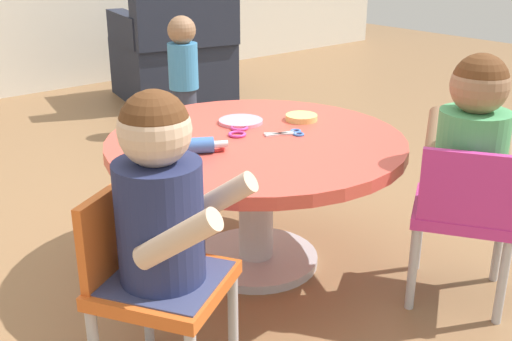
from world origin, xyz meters
The scene contains 16 objects.
ground_plane centered at (0.00, 0.00, 0.00)m, with size 10.00×10.00×0.00m, color olive.
craft_table centered at (0.00, 0.00, 0.37)m, with size 1.00×1.00×0.47m.
child_chair_left centered at (-0.60, -0.31, 0.31)m, with size 0.41×0.41×0.54m.
seated_child_left centered at (-0.58, -0.35, 0.53)m, with size 0.41×0.43×0.51m.
child_chair_right centered at (0.33, -0.59, 0.31)m, with size 0.41×0.41×0.54m.
seated_child_right centered at (0.37, -0.57, 0.53)m, with size 0.44×0.41×0.51m.
armchair_dark centered at (1.06, 2.15, 0.31)m, with size 0.83×0.85×0.85m.
toddler_standing centered at (0.68, 1.46, 0.36)m, with size 0.17×0.17×0.67m.
rolling_pin centered at (-0.26, 0.01, 0.50)m, with size 0.21×0.13×0.05m.
craft_scissors centered at (0.11, -0.04, 0.47)m, with size 0.14×0.11×0.01m.
playdough_blob_0 centered at (0.26, 0.05, 0.48)m, with size 0.12×0.12×0.02m, color #F2CC72.
playdough_blob_1 centered at (0.07, 0.16, 0.48)m, with size 0.16×0.16×0.01m, color pink.
cookie_cutter_0 centered at (-0.04, 0.06, 0.48)m, with size 0.06×0.06×0.01m, color #D83FA5.
cookie_cutter_1 centered at (-0.18, -0.01, 0.48)m, with size 0.07×0.07×0.01m, color red.
cookie_cutter_2 centered at (-0.25, 0.23, 0.48)m, with size 0.05×0.05×0.01m, color #D83FA5.
cookie_cutter_3 centered at (0.02, 0.11, 0.48)m, with size 0.06×0.06×0.01m, color #D83FA5.
Camera 1 is at (-1.27, -1.52, 1.12)m, focal length 43.85 mm.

